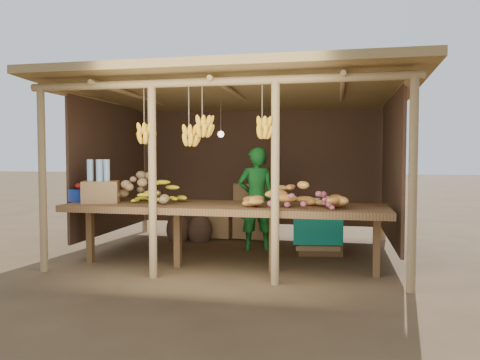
# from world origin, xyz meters

# --- Properties ---
(ground) EXTENTS (60.00, 60.00, 0.00)m
(ground) POSITION_xyz_m (0.00, 0.00, 0.00)
(ground) COLOR brown
(ground) RESTS_ON ground
(stall_structure) EXTENTS (4.70, 3.50, 2.43)m
(stall_structure) POSITION_xyz_m (-0.01, 0.04, 1.92)
(stall_structure) COLOR #9D7E51
(stall_structure) RESTS_ON ground
(counter) EXTENTS (3.90, 1.05, 0.80)m
(counter) POSITION_xyz_m (0.00, -0.95, 0.74)
(counter) COLOR brown
(counter) RESTS_ON ground
(potato_heap) EXTENTS (1.17, 0.85, 0.37)m
(potato_heap) POSITION_xyz_m (-1.20, -0.90, 0.98)
(potato_heap) COLOR #A48055
(potato_heap) RESTS_ON counter
(sweet_potato_heap) EXTENTS (1.31, 1.01, 0.36)m
(sweet_potato_heap) POSITION_xyz_m (0.91, -1.05, 0.98)
(sweet_potato_heap) COLOR #C68033
(sweet_potato_heap) RESTS_ON counter
(onion_heap) EXTENTS (0.78, 0.48, 0.35)m
(onion_heap) POSITION_xyz_m (0.94, -1.11, 0.98)
(onion_heap) COLOR #B45765
(onion_heap) RESTS_ON counter
(banana_pile) EXTENTS (0.70, 0.51, 0.35)m
(banana_pile) POSITION_xyz_m (-0.83, -0.87, 0.97)
(banana_pile) COLOR yellow
(banana_pile) RESTS_ON counter
(tomato_basin) EXTENTS (0.45, 0.45, 0.24)m
(tomato_basin) POSITION_xyz_m (-1.90, -0.87, 0.90)
(tomato_basin) COLOR navy
(tomato_basin) RESTS_ON counter
(bottle_box) EXTENTS (0.53, 0.47, 0.55)m
(bottle_box) POSITION_xyz_m (-1.58, -1.06, 1.01)
(bottle_box) COLOR olive
(bottle_box) RESTS_ON counter
(vendor) EXTENTS (0.64, 0.52, 1.52)m
(vendor) POSITION_xyz_m (0.18, 0.30, 0.76)
(vendor) COLOR #186D25
(vendor) RESTS_ON ground
(tarp_crate) EXTENTS (0.75, 0.67, 0.81)m
(tarp_crate) POSITION_xyz_m (1.10, 0.25, 0.33)
(tarp_crate) COLOR brown
(tarp_crate) RESTS_ON ground
(carton_stack) EXTENTS (1.23, 0.50, 0.91)m
(carton_stack) POSITION_xyz_m (-0.24, 1.20, 0.40)
(carton_stack) COLOR olive
(carton_stack) RESTS_ON ground
(burlap_sacks) EXTENTS (0.76, 0.40, 0.54)m
(burlap_sacks) POSITION_xyz_m (-1.00, 0.74, 0.23)
(burlap_sacks) COLOR #4E3324
(burlap_sacks) RESTS_ON ground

